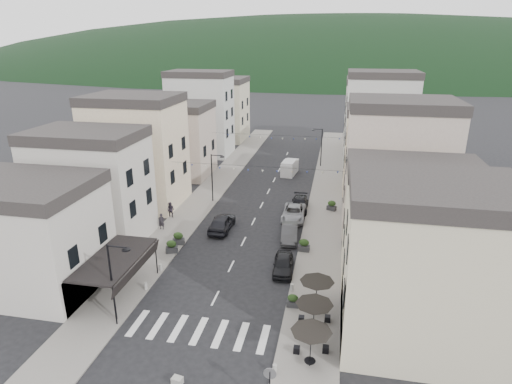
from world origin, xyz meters
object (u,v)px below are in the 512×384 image
Objects in this scene: parked_car_c at (294,213)px; parked_car_e at (222,222)px; pedestrian_b at (171,210)px; delivery_van at (290,167)px; parked_car_b at (289,233)px; parked_car_a at (283,264)px; pedestrian_a at (162,222)px; parked_car_d at (299,204)px.

parked_car_e reaches higher than parked_car_c.
parked_car_c is 3.07× the size of pedestrian_b.
delivery_van is at bearing -101.86° from parked_car_e.
pedestrian_b is (-10.99, -18.96, -0.04)m from delivery_van.
parked_car_b is 0.84× the size of parked_car_c.
parked_car_c is (-0.15, 5.20, 0.00)m from parked_car_b.
parked_car_b is 0.90× the size of parked_car_e.
pedestrian_b is (-13.44, -2.33, 0.25)m from parked_car_c.
pedestrian_a is at bearing 152.24° from parked_car_a.
parked_car_a is at bearing -77.83° from delivery_van.
parked_car_a is at bearing -89.35° from parked_car_c.
parked_car_c is at bearing -98.91° from parked_car_d.
parked_car_b is at bearing 87.93° from parked_car_a.
delivery_van is (4.59, 20.93, 0.19)m from parked_car_e.
parked_car_e is 2.86× the size of pedestrian_b.
parked_car_c reaches higher than parked_car_a.
parked_car_a is 2.43× the size of pedestrian_a.
pedestrian_a reaches higher than parked_car_a.
parked_car_d is 2.75× the size of pedestrian_b.
parked_car_a is 10.31m from parked_car_e.
pedestrian_a is at bearing -158.39° from parked_car_c.
parked_car_d is 14.09m from delivery_van.
pedestrian_a is at bearing -109.35° from delivery_van.
delivery_van reaches higher than parked_car_b.
parked_car_d is at bearing 81.54° from parked_car_c.
delivery_van is (-2.45, 16.64, 0.29)m from parked_car_c.
delivery_van is at bearing 97.20° from parked_car_c.
delivery_van is 2.62× the size of pedestrian_b.
pedestrian_b reaches higher than parked_car_d.
delivery_van is (-2.59, 21.84, 0.30)m from parked_car_b.
delivery_van is at bearing 91.51° from parked_car_b.
pedestrian_b is at bearing -16.57° from parked_car_e.
parked_car_b is 5.20m from parked_car_c.
delivery_van is 21.92m from pedestrian_b.
parked_car_c is 1.07× the size of parked_car_e.
parked_car_d is 15.91m from pedestrian_a.
pedestrian_a is 3.22m from pedestrian_b.
pedestrian_a reaches higher than parked_car_b.
parked_car_e is at bearing 131.81° from parked_car_a.
delivery_van is (-2.81, 28.11, 0.33)m from parked_car_a.
parked_car_b is 13.32m from pedestrian_a.
parked_car_c is 1.12× the size of parked_car_d.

